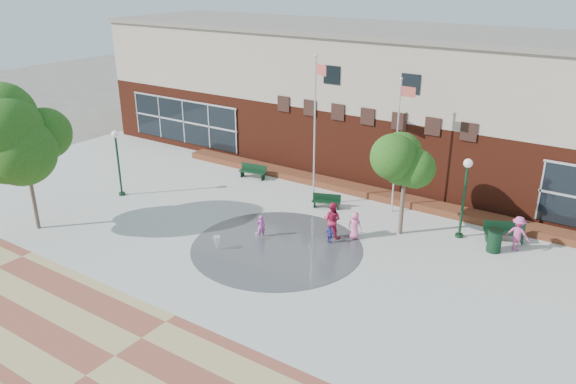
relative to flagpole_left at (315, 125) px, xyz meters
The scene contains 23 objects.
ground 9.88m from the flagpole_left, 81.63° to the right, with size 120.00×120.00×0.00m, color #666056.
plaza_concrete 6.72m from the flagpole_left, 74.57° to the right, with size 46.00×18.00×0.01m, color #A8A8A0.
paver_band 16.33m from the flagpole_left, 85.37° to the right, with size 46.00×6.00×0.01m, color brown.
splash_pad 7.43m from the flagpole_left, 77.24° to the right, with size 8.40×8.40×0.01m, color #383A3D.
library_building 9.00m from the flagpole_left, 81.95° to the left, with size 44.40×10.40×9.20m.
flower_bed 5.79m from the flagpole_left, 67.43° to the left, with size 26.00×1.20×0.40m, color maroon.
flagpole_left is the anchor object (origin of this frame).
flagpole_right 4.52m from the flagpole_left, 20.64° to the left, with size 0.93×0.17×7.54m.
lamp_left 11.83m from the flagpole_left, 153.59° to the right, with size 0.43×0.43×4.03m.
lamp_right 8.62m from the flagpole_left, ahead, with size 0.44×0.44×4.20m.
bench_left 7.34m from the flagpole_left, 164.45° to the left, with size 1.88×0.78×0.92m.
bench_mid 4.58m from the flagpole_left, ahead, with size 1.67×1.00×0.81m.
bench_right 11.32m from the flagpole_left, ahead, with size 2.05×1.32×1.01m.
trash_can 11.02m from the flagpole_left, ahead, with size 0.72×0.72×1.18m.
tree_big_left 14.97m from the flagpole_left, 134.08° to the right, with size 4.61×4.61×7.37m.
tree_mid 5.80m from the flagpole_left, ahead, with size 3.06×3.06×5.17m.
water_jet_a 8.87m from the flagpole_left, 97.49° to the right, with size 0.36×0.36×0.71m, color white.
water_jet_b 7.28m from the flagpole_left, 90.29° to the right, with size 0.18×0.18×0.40m, color white.
child_splash 6.55m from the flagpole_left, 90.67° to the right, with size 0.44×0.29×1.20m, color #CB4CAA.
adult_red 5.73m from the flagpole_left, 46.37° to the right, with size 0.94×0.73×1.93m, color #AE1E3F.
adult_pink 6.22m from the flagpole_left, 32.80° to the right, with size 0.70×0.46×1.43m, color pink.
child_blue 6.53m from the flagpole_left, 49.39° to the right, with size 0.56×0.23×0.95m, color #3134A9.
person_bench 11.74m from the flagpole_left, ahead, with size 1.14×0.66×1.76m, color #C34688.
Camera 1 is at (14.11, -17.08, 12.75)m, focal length 35.00 mm.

